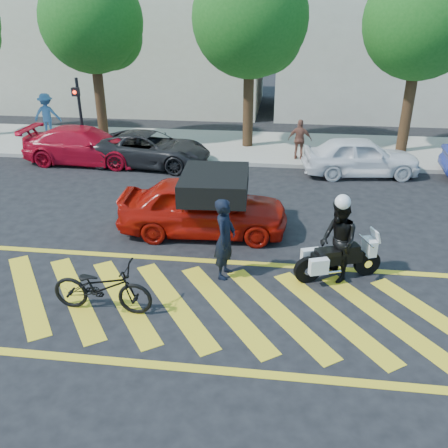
# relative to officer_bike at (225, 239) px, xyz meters

# --- Properties ---
(ground) EXTENTS (90.00, 90.00, 0.00)m
(ground) POSITION_rel_officer_bike_xyz_m (-0.34, -1.29, -0.96)
(ground) COLOR black
(ground) RESTS_ON ground
(sidewalk) EXTENTS (60.00, 5.00, 0.15)m
(sidewalk) POSITION_rel_officer_bike_xyz_m (-0.34, 10.71, -0.89)
(sidewalk) COLOR #9E998E
(sidewalk) RESTS_ON ground
(crosswalk) EXTENTS (12.33, 4.00, 0.01)m
(crosswalk) POSITION_rel_officer_bike_xyz_m (-0.38, -1.29, -0.96)
(crosswalk) COLOR gold
(crosswalk) RESTS_ON ground
(building_left) EXTENTS (16.00, 8.00, 10.00)m
(building_left) POSITION_rel_officer_bike_xyz_m (-8.34, 19.71, 4.04)
(building_left) COLOR beige
(building_left) RESTS_ON ground
(building_right) EXTENTS (16.00, 8.00, 11.00)m
(building_right) POSITION_rel_officer_bike_xyz_m (8.66, 19.71, 4.54)
(building_right) COLOR beige
(building_right) RESTS_ON ground
(tree_left) EXTENTS (4.20, 4.20, 7.26)m
(tree_left) POSITION_rel_officer_bike_xyz_m (-6.71, 10.77, 4.03)
(tree_left) COLOR black
(tree_left) RESTS_ON ground
(tree_center) EXTENTS (4.60, 4.60, 7.56)m
(tree_center) POSITION_rel_officer_bike_xyz_m (-0.21, 10.77, 4.14)
(tree_center) COLOR black
(tree_center) RESTS_ON ground
(tree_right) EXTENTS (4.40, 4.40, 7.41)m
(tree_right) POSITION_rel_officer_bike_xyz_m (6.29, 10.77, 4.09)
(tree_right) COLOR black
(tree_right) RESTS_ON ground
(signal_pole) EXTENTS (0.28, 0.43, 3.20)m
(signal_pole) POSITION_rel_officer_bike_xyz_m (-6.84, 8.45, 0.96)
(signal_pole) COLOR black
(signal_pole) RESTS_ON ground
(officer_bike) EXTENTS (0.57, 0.77, 1.92)m
(officer_bike) POSITION_rel_officer_bike_xyz_m (0.00, 0.00, 0.00)
(officer_bike) COLOR black
(officer_bike) RESTS_ON ground
(bicycle) EXTENTS (2.13, 0.80, 1.10)m
(bicycle) POSITION_rel_officer_bike_xyz_m (-2.32, -1.69, -0.41)
(bicycle) COLOR black
(bicycle) RESTS_ON ground
(police_motorcycle) EXTENTS (2.02, 1.06, 0.93)m
(police_motorcycle) POSITION_rel_officer_bike_xyz_m (2.56, 0.18, -0.46)
(police_motorcycle) COLOR black
(police_motorcycle) RESTS_ON ground
(officer_moto) EXTENTS (1.00, 1.12, 1.92)m
(officer_moto) POSITION_rel_officer_bike_xyz_m (2.54, 0.19, -0.00)
(officer_moto) COLOR black
(officer_moto) RESTS_ON ground
(red_convertible) EXTENTS (4.66, 2.07, 1.56)m
(red_convertible) POSITION_rel_officer_bike_xyz_m (-0.87, 2.21, -0.18)
(red_convertible) COLOR #A81007
(red_convertible) RESTS_ON ground
(parked_left) EXTENTS (4.90, 2.08, 1.41)m
(parked_left) POSITION_rel_officer_bike_xyz_m (-6.54, 7.91, -0.26)
(parked_left) COLOR #B80B21
(parked_left) RESTS_ON ground
(parked_mid_left) EXTENTS (4.93, 2.67, 1.31)m
(parked_mid_left) POSITION_rel_officer_bike_xyz_m (-3.94, 7.91, -0.30)
(parked_mid_left) COLOR black
(parked_mid_left) RESTS_ON ground
(parked_mid_right) EXTENTS (4.35, 2.16, 1.42)m
(parked_mid_right) POSITION_rel_officer_bike_xyz_m (4.06, 7.74, -0.25)
(parked_mid_right) COLOR white
(parked_mid_right) RESTS_ON ground
(pedestrian_left) EXTENTS (1.32, 0.86, 1.92)m
(pedestrian_left) POSITION_rel_officer_bike_xyz_m (-9.75, 11.37, 0.15)
(pedestrian_left) COLOR teal
(pedestrian_left) RESTS_ON sidewalk
(pedestrian_right) EXTENTS (0.96, 0.49, 1.57)m
(pedestrian_right) POSITION_rel_officer_bike_xyz_m (1.86, 8.98, -0.02)
(pedestrian_right) COLOR brown
(pedestrian_right) RESTS_ON sidewalk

